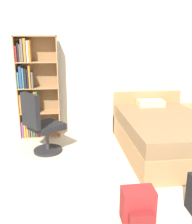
{
  "coord_description": "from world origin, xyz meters",
  "views": [
    {
      "loc": [
        -1.19,
        -1.79,
        1.82
      ],
      "look_at": [
        -0.72,
        1.98,
        0.74
      ],
      "focal_mm": 40.0,
      "sensor_mm": 36.0,
      "label": 1
    }
  ],
  "objects_px": {
    "bed": "(164,133)",
    "office_chair": "(41,126)",
    "bookshelf": "(33,90)",
    "backpack_red": "(138,207)"
  },
  "relations": [
    {
      "from": "bed",
      "to": "office_chair",
      "type": "relative_size",
      "value": 2.0
    },
    {
      "from": "bookshelf",
      "to": "backpack_red",
      "type": "bearing_deg",
      "value": -63.39
    },
    {
      "from": "bed",
      "to": "office_chair",
      "type": "height_order",
      "value": "office_chair"
    },
    {
      "from": "bookshelf",
      "to": "office_chair",
      "type": "distance_m",
      "value": 0.95
    },
    {
      "from": "bookshelf",
      "to": "bed",
      "type": "xyz_separation_m",
      "value": [
        2.25,
        -0.97,
        -0.61
      ]
    },
    {
      "from": "office_chair",
      "to": "bed",
      "type": "bearing_deg",
      "value": -4.01
    },
    {
      "from": "bookshelf",
      "to": "office_chair",
      "type": "height_order",
      "value": "bookshelf"
    },
    {
      "from": "office_chair",
      "to": "backpack_red",
      "type": "height_order",
      "value": "office_chair"
    },
    {
      "from": "office_chair",
      "to": "backpack_red",
      "type": "relative_size",
      "value": 2.84
    },
    {
      "from": "bookshelf",
      "to": "backpack_red",
      "type": "relative_size",
      "value": 5.21
    }
  ]
}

